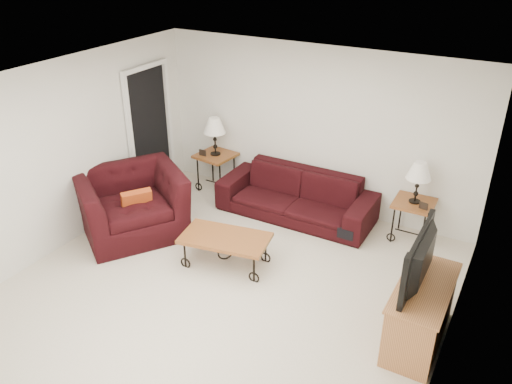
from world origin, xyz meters
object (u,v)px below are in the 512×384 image
tv_stand (420,313)px  television (428,261)px  lamp_right (418,183)px  coffee_table (226,250)px  side_table_left (216,172)px  sofa (296,195)px  armchair (131,204)px  side_table_right (412,221)px  lamp_left (215,136)px  backpack (349,227)px

tv_stand → television: size_ratio=1.12×
tv_stand → television: bearing=180.0°
lamp_right → coffee_table: 2.72m
side_table_left → sofa: bearing=-6.6°
side_table_left → coffee_table: side_table_left is taller
armchair → tv_stand: (4.11, -0.22, -0.11)m
tv_stand → television: television is taller
side_table_right → lamp_left: bearing=-180.0°
side_table_left → tv_stand: tv_stand is taller
sofa → lamp_right: (1.69, 0.18, 0.54)m
lamp_right → tv_stand: lamp_right is taller
tv_stand → sofa: bearing=141.8°
lamp_right → side_table_right: bearing=0.0°
side_table_right → lamp_right: bearing=0.0°
tv_stand → backpack: 1.99m
side_table_left → backpack: 2.56m
lamp_left → armchair: size_ratio=0.44×
television → tv_stand: bearing=90.0°
lamp_right → coffee_table: (-1.93, -1.79, -0.67)m
television → lamp_right: bearing=-164.0°
backpack → lamp_right: bearing=52.6°
sofa → television: bearing=-38.5°
lamp_right → television: (0.57, -1.97, 0.12)m
sofa → lamp_left: lamp_left is taller
coffee_table → armchair: bearing=178.5°
lamp_left → lamp_right: lamp_left is taller
side_table_left → backpack: side_table_left is taller
armchair → television: size_ratio=1.34×
coffee_table → tv_stand: tv_stand is taller
sofa → tv_stand: bearing=-38.2°
sofa → lamp_left: 1.67m
coffee_table → armchair: (-1.59, 0.04, 0.25)m
side_table_left → coffee_table: size_ratio=0.56×
sofa → side_table_left: 1.57m
lamp_left → coffee_table: 2.34m
sofa → lamp_right: lamp_right is taller
lamp_left → side_table_left: bearing=0.0°
lamp_right → tv_stand: (0.59, -1.97, -0.53)m
sofa → lamp_left: bearing=173.4°
armchair → tv_stand: bearing=-58.9°
side_table_right → backpack: bearing=-146.3°
sofa → television: (2.26, -1.79, 0.66)m
armchair → backpack: (2.79, 1.27, -0.23)m
coffee_table → lamp_left: bearing=126.2°
side_table_left → side_table_right: side_table_left is taller
television → backpack: size_ratio=2.27×
coffee_table → backpack: (1.20, 1.31, 0.02)m
sofa → television: size_ratio=2.24×
lamp_left → backpack: bearing=-11.0°
lamp_right → backpack: 1.09m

